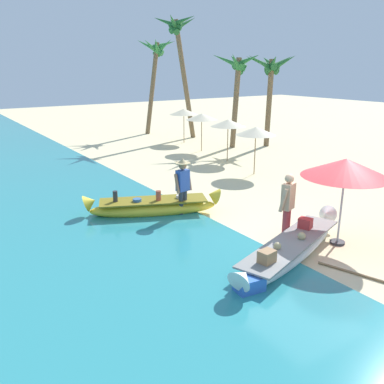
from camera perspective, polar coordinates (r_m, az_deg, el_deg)
ground_plane at (r=10.61m, az=15.57°, el=-6.75°), size 80.00×80.00×0.00m
boat_white_foreground at (r=9.56m, az=13.61°, el=-7.67°), size 4.62×2.14×0.73m
boat_yellow_midground at (r=11.93m, az=-5.40°, el=-2.05°), size 3.82×2.21×0.81m
person_vendor_hatted at (r=11.60m, az=-1.29°, el=1.16°), size 0.57×0.44×1.72m
person_tourist_customer at (r=10.10m, az=13.15°, el=-1.72°), size 0.59×0.39×1.76m
patio_umbrella_large at (r=10.20m, az=20.59°, el=3.13°), size 2.04×2.04×2.14m
parasol_row_0 at (r=16.45m, az=8.88°, el=8.39°), size 1.60×1.60×1.91m
parasol_row_1 at (r=18.68m, az=5.05°, el=9.55°), size 1.60×1.60×1.91m
parasol_row_2 at (r=21.00m, az=1.35°, el=10.43°), size 1.60×1.60×1.91m
parasol_row_3 at (r=23.36m, az=-1.15°, el=11.11°), size 1.60×1.60×1.91m
palm_tree_tall_inland at (r=24.55m, az=-1.79°, el=20.00°), size 2.47×2.50×7.01m
palm_tree_leaning_seaward at (r=22.64m, az=10.86°, el=16.16°), size 2.90×2.72×4.87m
palm_tree_mid_cluster at (r=22.08m, az=6.38°, el=16.20°), size 2.40×2.44×4.92m
palm_tree_far_behind at (r=27.02m, az=-5.10°, el=18.09°), size 2.34×2.38×5.95m
cooler_box at (r=8.04m, az=7.96°, el=-12.86°), size 0.58×0.42×0.37m
paddle at (r=9.32m, az=23.62°, el=-10.89°), size 0.73×1.73×0.05m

